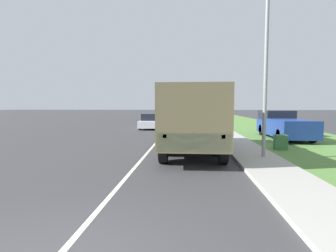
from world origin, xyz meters
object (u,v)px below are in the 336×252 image
Objects in this scene: car_third_ahead at (189,113)px; lamp_post at (262,36)px; military_truck at (192,117)px; car_fourth_ahead at (171,112)px; car_second_ahead at (163,116)px; pickup_truck at (283,125)px; car_nearest_ahead at (151,122)px.

lamp_post reaches higher than car_third_ahead.
car_fourth_ahead is (-4.17, 49.56, -0.93)m from military_truck.
car_second_ahead is 0.73× the size of pickup_truck.
car_fourth_ahead is 0.55× the size of lamp_post.
car_fourth_ahead reaches higher than car_second_ahead.
military_truck is at bearing 154.05° from lamp_post.
car_nearest_ahead is 0.92× the size of car_fourth_ahead.
car_nearest_ahead is at bearing -89.09° from car_fourth_ahead.
car_second_ahead is 0.86× the size of car_third_ahead.
military_truck reaches higher than car_nearest_ahead.
car_second_ahead is 0.95× the size of car_fourth_ahead.
car_fourth_ahead is (-4.19, 9.97, 0.01)m from car_third_ahead.
lamp_post is at bearing -82.43° from car_fourth_ahead.
car_third_ahead is (3.59, 15.80, 0.01)m from car_second_ahead.
military_truck reaches higher than car_third_ahead.
car_fourth_ahead is at bearing 97.57° from lamp_post.
lamp_post is (6.75, -50.81, 4.05)m from car_fourth_ahead.
car_nearest_ahead is at bearing -97.45° from car_third_ahead.
military_truck is at bearing -73.50° from car_nearest_ahead.
pickup_truck reaches higher than car_third_ahead.
car_fourth_ahead reaches higher than car_nearest_ahead.
car_third_ahead reaches higher than car_nearest_ahead.
lamp_post is (-3.35, -6.91, 3.86)m from pickup_truck.
military_truck is at bearing -85.18° from car_fourth_ahead.
car_third_ahead is 1.10× the size of car_fourth_ahead.
car_second_ahead is at bearing 89.98° from car_nearest_ahead.
car_second_ahead is 25.78m from car_fourth_ahead.
car_second_ahead is at bearing -88.67° from car_fourth_ahead.
lamp_post reaches higher than military_truck.
car_second_ahead is 16.21m from car_third_ahead.
car_nearest_ahead is 0.84× the size of car_third_ahead.
car_nearest_ahead is at bearing 106.50° from military_truck.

